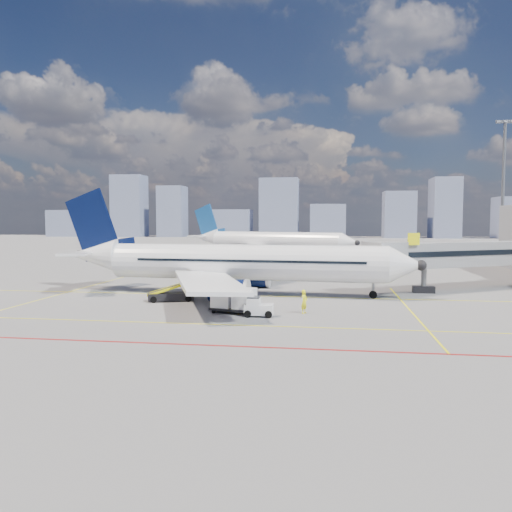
{
  "coord_description": "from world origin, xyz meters",
  "views": [
    {
      "loc": [
        7.31,
        -40.82,
        7.46
      ],
      "look_at": [
        0.01,
        8.17,
        4.0
      ],
      "focal_mm": 35.0,
      "sensor_mm": 36.0,
      "label": 1
    }
  ],
  "objects_px": {
    "ramp_worker": "(304,302)",
    "cargo_dolly": "(234,299)",
    "second_aircraft": "(268,241)",
    "belt_loader": "(173,294)",
    "baggage_tug": "(258,307)",
    "main_aircraft": "(231,263)"
  },
  "relations": [
    {
      "from": "main_aircraft",
      "to": "second_aircraft",
      "type": "relative_size",
      "value": 0.99
    },
    {
      "from": "main_aircraft",
      "to": "baggage_tug",
      "type": "bearing_deg",
      "value": -65.37
    },
    {
      "from": "baggage_tug",
      "to": "belt_loader",
      "type": "distance_m",
      "value": 10.92
    },
    {
      "from": "main_aircraft",
      "to": "second_aircraft",
      "type": "bearing_deg",
      "value": 96.54
    },
    {
      "from": "ramp_worker",
      "to": "baggage_tug",
      "type": "bearing_deg",
      "value": 141.59
    },
    {
      "from": "ramp_worker",
      "to": "cargo_dolly",
      "type": "bearing_deg",
      "value": 121.33
    },
    {
      "from": "second_aircraft",
      "to": "belt_loader",
      "type": "relative_size",
      "value": 6.28
    },
    {
      "from": "cargo_dolly",
      "to": "ramp_worker",
      "type": "height_order",
      "value": "cargo_dolly"
    },
    {
      "from": "second_aircraft",
      "to": "belt_loader",
      "type": "distance_m",
      "value": 60.61
    },
    {
      "from": "baggage_tug",
      "to": "cargo_dolly",
      "type": "bearing_deg",
      "value": 151.41
    },
    {
      "from": "cargo_dolly",
      "to": "belt_loader",
      "type": "bearing_deg",
      "value": 157.42
    },
    {
      "from": "baggage_tug",
      "to": "cargo_dolly",
      "type": "xyz_separation_m",
      "value": [
        -2.12,
        1.14,
        0.38
      ]
    },
    {
      "from": "second_aircraft",
      "to": "cargo_dolly",
      "type": "xyz_separation_m",
      "value": [
        5.31,
        -65.66,
        -2.09
      ]
    },
    {
      "from": "main_aircraft",
      "to": "baggage_tug",
      "type": "height_order",
      "value": "main_aircraft"
    },
    {
      "from": "main_aircraft",
      "to": "cargo_dolly",
      "type": "xyz_separation_m",
      "value": [
        2.32,
        -10.32,
        -2.09
      ]
    },
    {
      "from": "baggage_tug",
      "to": "cargo_dolly",
      "type": "relative_size",
      "value": 0.56
    },
    {
      "from": "second_aircraft",
      "to": "ramp_worker",
      "type": "relative_size",
      "value": 19.64
    },
    {
      "from": "main_aircraft",
      "to": "baggage_tug",
      "type": "xyz_separation_m",
      "value": [
        4.44,
        -11.46,
        -2.48
      ]
    },
    {
      "from": "main_aircraft",
      "to": "belt_loader",
      "type": "bearing_deg",
      "value": -127.47
    },
    {
      "from": "belt_loader",
      "to": "ramp_worker",
      "type": "relative_size",
      "value": 3.13
    },
    {
      "from": "baggage_tug",
      "to": "cargo_dolly",
      "type": "distance_m",
      "value": 2.44
    },
    {
      "from": "main_aircraft",
      "to": "cargo_dolly",
      "type": "bearing_deg",
      "value": -73.88
    }
  ]
}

